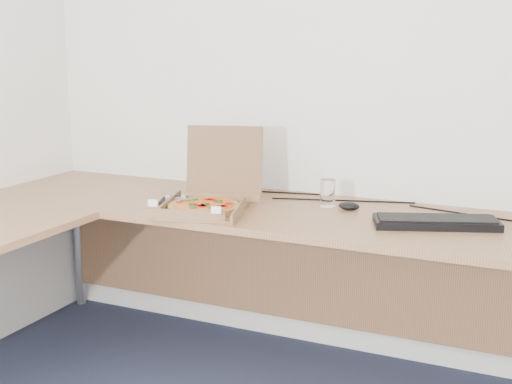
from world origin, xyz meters
The scene contains 9 objects.
room_shell centered at (0.00, 0.00, 1.25)m, with size 3.50×3.50×2.50m, color white, non-canonical shape.
desk centered at (-0.82, 0.97, 0.70)m, with size 2.50×2.20×0.73m.
pizza_box centered at (-0.65, 1.23, 0.77)m, with size 0.32×0.38×0.33m.
drinking_glass centered at (-0.23, 1.53, 0.79)m, with size 0.06×0.06×0.11m, color white.
keyboard centered at (0.24, 1.39, 0.74)m, with size 0.46×0.16×0.03m, color black.
mouse centered at (-0.13, 1.50, 0.75)m, with size 0.09×0.06×0.03m, color black.
wallet centered at (-0.82, 1.29, 0.74)m, with size 0.13×0.11×0.02m, color black.
phone centered at (-0.82, 1.28, 0.76)m, with size 0.09×0.05×0.02m, color #B2B5BA.
cable_bundle centered at (-0.20, 1.64, 0.73)m, with size 0.67×0.04×0.01m, color black, non-canonical shape.
Camera 1 is at (0.68, -1.19, 1.41)m, focal length 48.85 mm.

